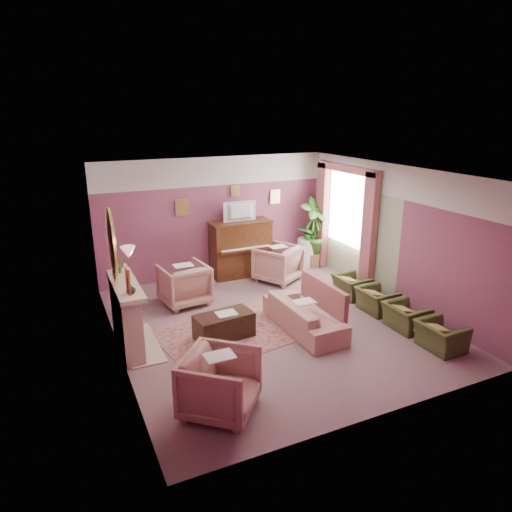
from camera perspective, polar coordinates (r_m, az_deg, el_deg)
name	(u,v)px	position (r m, az deg, el deg)	size (l,w,h in m)	color
floor	(272,323)	(8.63, 2.00, -8.41)	(5.50, 6.00, 0.01)	#815E66
ceiling	(274,173)	(7.80, 2.23, 10.37)	(5.50, 6.00, 0.01)	white
wall_back	(215,217)	(10.77, -5.13, 4.83)	(5.50, 0.02, 2.80)	#704161
wall_front	(385,319)	(5.77, 15.77, -7.60)	(5.50, 0.02, 2.80)	#704161
wall_left	(113,274)	(7.34, -17.43, -2.20)	(0.02, 6.00, 2.80)	#704161
wall_right	(394,235)	(9.62, 16.91, 2.53)	(0.02, 6.00, 2.80)	#704161
picture_rail_band	(214,171)	(10.57, -5.27, 10.50)	(5.50, 0.01, 0.65)	silver
stripe_panel	(354,235)	(10.66, 12.12, 2.55)	(0.01, 3.00, 2.15)	#9FAE86
fireplace_surround	(126,318)	(7.86, -15.91, -7.41)	(0.30, 1.40, 1.10)	beige
fireplace_inset	(133,325)	(7.94, -15.10, -8.29)	(0.18, 0.72, 0.68)	black
fire_ember	(136,334)	(8.02, -14.71, -9.40)	(0.06, 0.54, 0.10)	#EE4627
mantel_shelf	(125,285)	(7.65, -16.05, -3.51)	(0.40, 1.55, 0.07)	beige
hearth	(141,344)	(8.13, -14.18, -10.64)	(0.55, 1.50, 0.02)	beige
mirror_frame	(112,246)	(7.42, -17.56, 1.25)	(0.04, 0.72, 1.20)	#E4C960
mirror_glass	(114,245)	(7.42, -17.36, 1.27)	(0.01, 0.60, 1.06)	white
sconce_shade	(128,252)	(6.38, -15.69, 0.46)	(0.20, 0.20, 0.16)	tan
piano	(240,249)	(10.85, -1.96, 0.88)	(1.40, 0.60, 1.30)	#482411
piano_keyshelf	(246,250)	(10.52, -1.22, 0.74)	(1.30, 0.12, 0.06)	#482411
piano_keys	(246,248)	(10.51, -1.22, 0.95)	(1.20, 0.08, 0.02)	white
piano_top	(240,222)	(10.68, -2.00, 4.27)	(1.45, 0.65, 0.04)	#482411
television	(241,210)	(10.57, -1.91, 5.74)	(0.80, 0.12, 0.48)	black
print_back_left	(182,207)	(10.43, -9.26, 6.04)	(0.30, 0.03, 0.38)	#E4C960
print_back_right	(275,197)	(11.26, 2.39, 7.43)	(0.26, 0.03, 0.34)	#E4C960
print_back_mid	(235,191)	(10.79, -2.62, 8.15)	(0.22, 0.03, 0.26)	#E4C960
print_left_wall	(128,280)	(6.12, -15.76, -2.86)	(0.03, 0.28, 0.36)	#E4C960
window_blind	(348,206)	(10.69, 11.39, 6.09)	(0.03, 1.40, 1.80)	white
curtain_left	(369,233)	(10.03, 13.94, 2.79)	(0.16, 0.34, 2.60)	#9C5356
curtain_right	(322,216)	(11.47, 8.26, 5.00)	(0.16, 0.34, 2.60)	#9C5356
pelmet	(347,169)	(10.51, 11.32, 10.66)	(0.16, 2.20, 0.16)	#9C5356
mantel_plant	(119,265)	(8.11, -16.72, -1.07)	(0.16, 0.16, 0.28)	#30671F
mantel_vase	(131,289)	(7.15, -15.39, -4.02)	(0.16, 0.16, 0.16)	silver
area_rug	(232,333)	(8.28, -3.05, -9.56)	(2.50, 1.80, 0.01)	#985A57
coffee_table	(224,326)	(8.04, -4.03, -8.71)	(1.00, 0.50, 0.45)	black
table_paper	(226,313)	(7.96, -3.72, -7.16)	(0.35, 0.28, 0.01)	beige
sofa	(304,310)	(8.30, 6.02, -6.70)	(0.63, 1.89, 0.76)	tan
sofa_throw	(323,295)	(8.41, 8.42, -4.83)	(0.10, 1.43, 0.52)	#9C5356
floral_armchair_left	(184,282)	(9.40, -8.99, -3.24)	(0.90, 0.90, 0.93)	tan
floral_armchair_right	(278,262)	(10.53, 2.75, -0.71)	(0.90, 0.90, 0.93)	tan
floral_armchair_front	(220,381)	(6.14, -4.50, -15.27)	(0.90, 0.90, 0.93)	tan
olive_chair_a	(441,332)	(8.22, 22.13, -8.78)	(0.51, 0.72, 0.63)	#404823
olive_chair_b	(406,313)	(8.73, 18.26, -6.75)	(0.51, 0.72, 0.63)	#404823
olive_chair_c	(377,297)	(9.29, 14.86, -4.93)	(0.51, 0.72, 0.63)	#404823
olive_chair_d	(352,283)	(9.88, 11.87, -3.31)	(0.51, 0.72, 0.63)	#404823
side_table	(307,252)	(11.71, 6.43, 0.52)	(0.52, 0.52, 0.70)	white
side_plant_big	(308,232)	(11.56, 6.52, 2.98)	(0.30, 0.30, 0.34)	#30671F
side_plant_small	(314,234)	(11.55, 7.28, 2.78)	(0.16, 0.16, 0.28)	#30671F
palm_pot	(313,260)	(11.67, 7.12, -0.49)	(0.34, 0.34, 0.34)	#8D6242
palm_plant	(314,226)	(11.43, 7.29, 3.75)	(0.76, 0.76, 1.44)	#30671F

